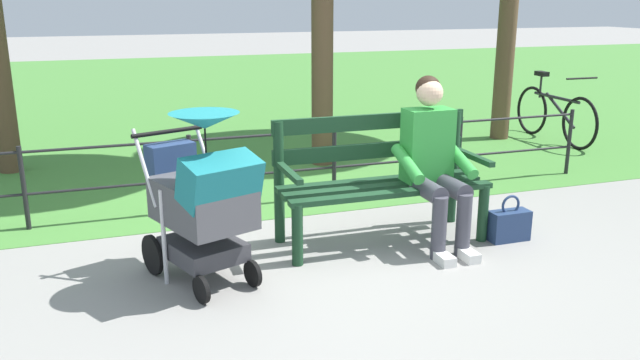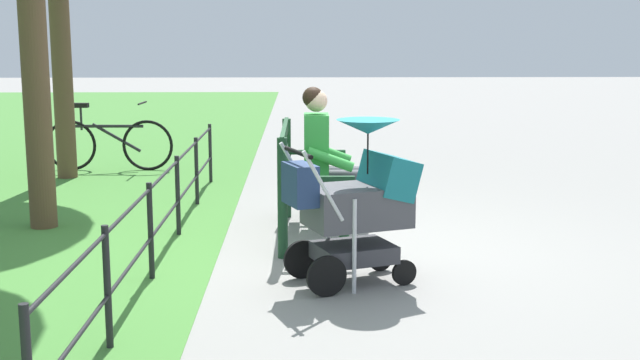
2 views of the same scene
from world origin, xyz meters
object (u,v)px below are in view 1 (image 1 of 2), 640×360
Objects in this scene: park_bench at (379,174)px; bicycle at (554,114)px; person_on_bench at (434,158)px; stroller at (203,196)px; handbag at (509,225)px.

bicycle is at bearing -145.30° from park_bench.
bicycle is at bearing -140.19° from person_on_bench.
park_bench is 1.46m from stroller.
park_bench is at bearing -165.47° from stroller.
person_on_bench is (-0.35, 0.22, 0.15)m from park_bench.
handbag is (-0.60, 0.16, -0.55)m from person_on_bench.
handbag is (-2.36, 0.02, -0.47)m from stroller.
stroller is at bearing 4.63° from person_on_bench.
stroller reaches higher than bicycle.
stroller is 2.40m from handbag.
person_on_bench reaches higher than stroller.
bicycle is at bearing -150.26° from stroller.
park_bench is at bearing 34.70° from bicycle.
stroller is 5.81m from bicycle.
person_on_bench is 1.11× the size of stroller.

